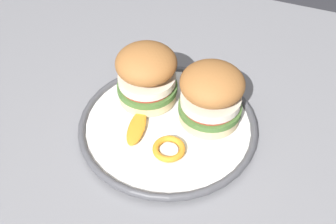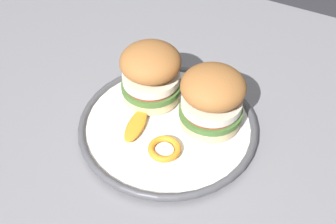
{
  "view_description": "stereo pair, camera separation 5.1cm",
  "coord_description": "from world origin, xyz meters",
  "px_view_note": "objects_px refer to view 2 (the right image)",
  "views": [
    {
      "loc": [
        0.19,
        -0.37,
        1.23
      ],
      "look_at": [
        0.02,
        0.05,
        0.77
      ],
      "focal_mm": 43.99,
      "sensor_mm": 36.0,
      "label": 1
    },
    {
      "loc": [
        0.24,
        -0.35,
        1.23
      ],
      "look_at": [
        0.02,
        0.05,
        0.77
      ],
      "focal_mm": 43.99,
      "sensor_mm": 36.0,
      "label": 2
    }
  ],
  "objects_px": {
    "sandwich_half_left": "(151,73)",
    "dining_table": "(145,175)",
    "dinner_plate": "(168,125)",
    "sandwich_half_right": "(212,98)"
  },
  "relations": [
    {
      "from": "dinner_plate",
      "to": "sandwich_half_left",
      "type": "height_order",
      "value": "sandwich_half_left"
    },
    {
      "from": "dining_table",
      "to": "sandwich_half_left",
      "type": "bearing_deg",
      "value": 110.7
    },
    {
      "from": "dinner_plate",
      "to": "sandwich_half_right",
      "type": "relative_size",
      "value": 2.75
    },
    {
      "from": "dinner_plate",
      "to": "sandwich_half_right",
      "type": "distance_m",
      "value": 0.09
    },
    {
      "from": "sandwich_half_right",
      "to": "dining_table",
      "type": "bearing_deg",
      "value": -134.53
    },
    {
      "from": "sandwich_half_left",
      "to": "dining_table",
      "type": "bearing_deg",
      "value": -69.3
    },
    {
      "from": "sandwich_half_left",
      "to": "sandwich_half_right",
      "type": "relative_size",
      "value": 1.0
    },
    {
      "from": "dinner_plate",
      "to": "sandwich_half_left",
      "type": "relative_size",
      "value": 2.76
    },
    {
      "from": "sandwich_half_right",
      "to": "sandwich_half_left",
      "type": "bearing_deg",
      "value": 176.44
    },
    {
      "from": "sandwich_half_right",
      "to": "dinner_plate",
      "type": "bearing_deg",
      "value": -149.86
    }
  ]
}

